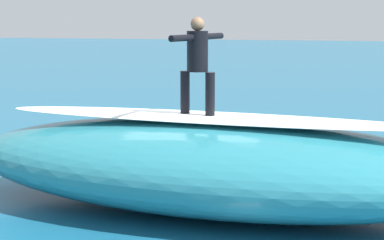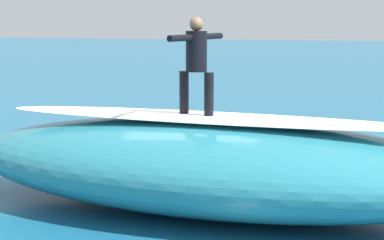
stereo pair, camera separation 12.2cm
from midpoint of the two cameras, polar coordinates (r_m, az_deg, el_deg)
ground_plane at (r=11.74m, az=0.21°, el=-5.31°), size 120.00×120.00×0.00m
wave_crest at (r=9.99m, az=2.04°, el=-3.89°), size 8.12×3.87×1.36m
wave_foam_lip at (r=9.86m, az=2.06°, el=0.18°), size 6.75×1.73×0.08m
surfboard_riding at (r=9.93m, az=0.72°, el=0.20°), size 2.16×1.17×0.06m
surfer_riding at (r=9.83m, az=0.73°, el=5.23°), size 0.55×1.32×1.44m
surfboard_paddling at (r=13.09m, az=-0.01°, el=-3.59°), size 2.10×1.81×0.10m
surfer_paddling at (r=13.15m, az=-0.37°, el=-2.72°), size 1.47×1.22×0.31m
foam_patch_near at (r=13.24m, az=-3.29°, el=-3.46°), size 0.79×0.73×0.09m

